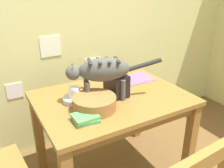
% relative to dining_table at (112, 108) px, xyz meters
% --- Properties ---
extents(wall_rear, '(4.51, 0.11, 2.50)m').
position_rel_dining_table_xyz_m(wall_rear, '(-0.04, 0.71, 0.60)').
color(wall_rear, '#D5D384').
rests_on(wall_rear, ground_plane).
extents(dining_table, '(1.12, 0.82, 0.75)m').
position_rel_dining_table_xyz_m(dining_table, '(0.00, 0.00, 0.00)').
color(dining_table, olive).
rests_on(dining_table, ground_plane).
extents(cat, '(0.66, 0.28, 0.32)m').
position_rel_dining_table_xyz_m(cat, '(-0.08, -0.01, 0.32)').
color(cat, '#4E4C44').
rests_on(cat, dining_table).
extents(saucer_bowl, '(0.17, 0.17, 0.04)m').
position_rel_dining_table_xyz_m(saucer_bowl, '(-0.28, 0.05, 0.12)').
color(saucer_bowl, '#B0ABA7').
rests_on(saucer_bowl, dining_table).
extents(coffee_mug, '(0.12, 0.08, 0.08)m').
position_rel_dining_table_xyz_m(coffee_mug, '(-0.27, 0.05, 0.17)').
color(coffee_mug, white).
rests_on(coffee_mug, saucer_bowl).
extents(magazine, '(0.29, 0.23, 0.01)m').
position_rel_dining_table_xyz_m(magazine, '(0.35, 0.19, 0.10)').
color(magazine, '#9158A3').
rests_on(magazine, dining_table).
extents(book_stack, '(0.16, 0.14, 0.04)m').
position_rel_dining_table_xyz_m(book_stack, '(-0.32, -0.22, 0.12)').
color(book_stack, '#509559').
rests_on(book_stack, dining_table).
extents(wicker_basket, '(0.29, 0.29, 0.09)m').
position_rel_dining_table_xyz_m(wicker_basket, '(-0.20, -0.11, 0.15)').
color(wicker_basket, '#976331').
rests_on(wicker_basket, dining_table).
extents(toaster, '(0.12, 0.20, 0.18)m').
position_rel_dining_table_xyz_m(toaster, '(0.04, 0.01, 0.18)').
color(toaster, black).
rests_on(toaster, dining_table).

